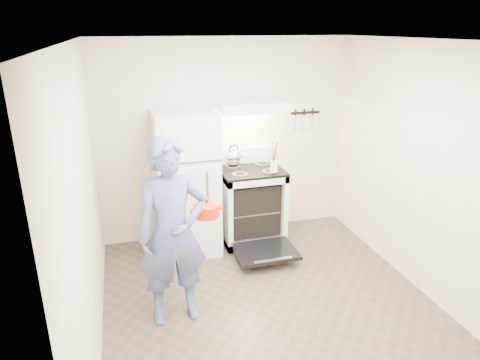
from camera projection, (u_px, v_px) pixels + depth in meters
name	position (u px, v px, depth m)	size (l,w,h in m)	color
floor	(273.00, 309.00, 4.18)	(3.60, 3.60, 0.00)	#4C3F32
back_wall	(227.00, 140.00, 5.39)	(3.20, 0.02, 2.50)	beige
refrigerator	(187.00, 184.00, 5.06)	(0.70, 0.70, 1.70)	silver
stove_body	(251.00, 206.00, 5.42)	(0.76, 0.65, 0.92)	silver
cooktop	(251.00, 170.00, 5.26)	(0.76, 0.65, 0.03)	black
backsplash	(245.00, 155.00, 5.48)	(0.76, 0.07, 0.20)	silver
oven_door	(266.00, 251.00, 5.00)	(0.70, 0.54, 0.04)	black
oven_rack	(251.00, 207.00, 5.43)	(0.60, 0.52, 0.01)	slate
range_hood	(250.00, 106.00, 5.06)	(0.76, 0.50, 0.12)	silver
knife_strip	(305.00, 113.00, 5.54)	(0.40, 0.02, 0.03)	black
pizza_stone	(242.00, 205.00, 5.47)	(0.34, 0.34, 0.02)	#8C6E4E
tea_kettle	(234.00, 155.00, 5.34)	(0.22, 0.18, 0.27)	silver
utensil_jar	(274.00, 166.00, 5.05)	(0.09, 0.09, 0.13)	silver
person	(173.00, 233.00, 3.79)	(0.64, 0.42, 1.75)	#3A3D7C
dutch_oven	(207.00, 211.00, 4.10)	(0.32, 0.25, 0.21)	red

